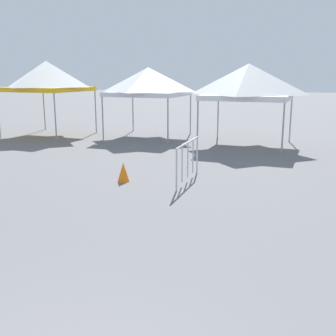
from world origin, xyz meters
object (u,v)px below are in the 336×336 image
Objects in this scene: canopy_tent_far_right at (248,82)px; crowd_barrier_near_person at (188,154)px; canopy_tent_center at (47,76)px; canopy_tent_behind_right at (148,82)px; traffic_cone_lot_center at (123,172)px.

canopy_tent_far_right is 1.59× the size of crowd_barrier_near_person.
canopy_tent_center reaches higher than canopy_tent_behind_right.
crowd_barrier_near_person is (8.63, -6.06, -1.96)m from canopy_tent_center.
traffic_cone_lot_center is (2.46, -7.72, -2.22)m from canopy_tent_behind_right.
crowd_barrier_near_person is at bearing -60.39° from canopy_tent_behind_right.
crowd_barrier_near_person reaches higher than traffic_cone_lot_center.
canopy_tent_far_right reaches higher than canopy_tent_behind_right.
canopy_tent_behind_right is 8.40m from traffic_cone_lot_center.
canopy_tent_center is 4.70m from canopy_tent_behind_right.
canopy_tent_far_right is at bearing 1.21° from canopy_tent_center.
crowd_barrier_near_person is at bearing -35.08° from canopy_tent_center.
traffic_cone_lot_center is (-1.60, -0.59, -0.50)m from crowd_barrier_near_person.
canopy_tent_center is at bearing 136.61° from traffic_cone_lot_center.
crowd_barrier_near_person is (-0.52, -6.25, -1.76)m from canopy_tent_far_right.
traffic_cone_lot_center is at bearing -159.90° from crowd_barrier_near_person.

